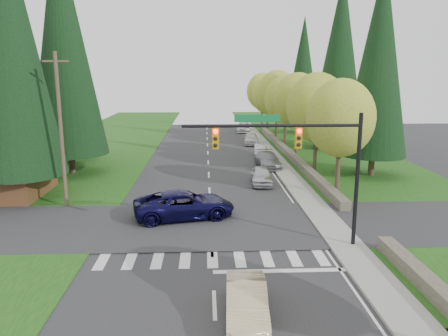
{
  "coord_description": "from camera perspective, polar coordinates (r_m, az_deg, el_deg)",
  "views": [
    {
      "loc": [
        -0.3,
        -16.15,
        8.6
      ],
      "look_at": [
        0.88,
        10.78,
        2.8
      ],
      "focal_mm": 35.0,
      "sensor_mm": 36.0,
      "label": 1
    }
  ],
  "objects": [
    {
      "name": "sedan_champagne",
      "position": [
        16.19,
        2.96,
        -17.18
      ],
      "size": [
        1.64,
        4.18,
        1.36
      ],
      "primitive_type": "imported",
      "rotation": [
        0.0,
        0.0,
        -0.05
      ],
      "color": "beige",
      "rests_on": "ground"
    },
    {
      "name": "conifer_e_a",
      "position": [
        38.9,
        19.59,
        13.22
      ],
      "size": [
        5.44,
        5.44,
        17.8
      ],
      "color": "#38281C",
      "rests_on": "ground"
    },
    {
      "name": "parked_car_d",
      "position": [
        54.72,
        3.58,
        3.84
      ],
      "size": [
        2.2,
        4.4,
        1.44
      ],
      "primitive_type": "imported",
      "rotation": [
        0.0,
        0.0,
        -0.12
      ],
      "color": "silver",
      "rests_on": "ground"
    },
    {
      "name": "conifer_w_e",
      "position": [
        46.26,
        -20.33,
        13.51
      ],
      "size": [
        5.78,
        5.78,
        18.8
      ],
      "color": "#38281C",
      "rests_on": "ground"
    },
    {
      "name": "cross_street",
      "position": [
        25.64,
        -1.71,
        -7.46
      ],
      "size": [
        120.0,
        8.0,
        0.1
      ],
      "primitive_type": "cube",
      "color": "#28282B",
      "rests_on": "ground"
    },
    {
      "name": "grass_east",
      "position": [
        39.47,
        17.25,
        -0.95
      ],
      "size": [
        14.0,
        110.0,
        0.06
      ],
      "primitive_type": "cube",
      "color": "#164913",
      "rests_on": "ground"
    },
    {
      "name": "decid_tree_2",
      "position": [
        45.22,
        9.59,
        8.59
      ],
      "size": [
        5.0,
        5.0,
        8.82
      ],
      "color": "#38281C",
      "rests_on": "ground"
    },
    {
      "name": "curb_east",
      "position": [
        39.61,
        6.77,
        -0.39
      ],
      "size": [
        0.2,
        80.0,
        0.13
      ],
      "primitive_type": "cube",
      "color": "gray",
      "rests_on": "ground"
    },
    {
      "name": "suv_navy",
      "position": [
        26.7,
        -5.21,
        -4.8
      ],
      "size": [
        6.54,
        4.05,
        1.69
      ],
      "primitive_type": "imported",
      "rotation": [
        0.0,
        0.0,
        1.79
      ],
      "color": "#0D0B37",
      "rests_on": "ground"
    },
    {
      "name": "parked_car_c",
      "position": [
        46.23,
        4.86,
        2.19
      ],
      "size": [
        1.71,
        4.04,
        1.3
      ],
      "primitive_type": "imported",
      "rotation": [
        0.0,
        0.0,
        -0.09
      ],
      "color": "silver",
      "rests_on": "ground"
    },
    {
      "name": "decid_tree_0",
      "position": [
        31.76,
        14.99,
        6.31
      ],
      "size": [
        4.8,
        4.8,
        8.37
      ],
      "color": "#38281C",
      "rests_on": "ground"
    },
    {
      "name": "conifer_e_c",
      "position": [
        65.73,
        10.29,
        12.56
      ],
      "size": [
        5.1,
        5.1,
        16.8
      ],
      "color": "#38281C",
      "rests_on": "ground"
    },
    {
      "name": "parked_car_a",
      "position": [
        34.88,
        4.96,
        -1.0
      ],
      "size": [
        1.96,
        4.21,
        1.39
      ],
      "primitive_type": "imported",
      "rotation": [
        0.0,
        0.0,
        -0.08
      ],
      "color": "silver",
      "rests_on": "ground"
    },
    {
      "name": "sidewalk_east",
      "position": [
        39.76,
        7.98,
        -0.37
      ],
      "size": [
        1.8,
        80.0,
        0.13
      ],
      "primitive_type": "cube",
      "color": "gray",
      "rests_on": "ground"
    },
    {
      "name": "decid_tree_6",
      "position": [
        72.83,
        5.05,
        9.95
      ],
      "size": [
        5.2,
        5.2,
        8.86
      ],
      "color": "#38281C",
      "rests_on": "ground"
    },
    {
      "name": "conifer_w_a",
      "position": [
        32.79,
        -26.22,
        14.77
      ],
      "size": [
        6.12,
        6.12,
        19.8
      ],
      "color": "#38281C",
      "rests_on": "ground"
    },
    {
      "name": "conifer_w_c",
      "position": [
        40.0,
        -20.27,
        15.28
      ],
      "size": [
        6.46,
        6.46,
        20.8
      ],
      "color": "#38281C",
      "rests_on": "ground"
    },
    {
      "name": "decid_tree_4",
      "position": [
        59.0,
        6.95,
        9.59
      ],
      "size": [
        5.4,
        5.4,
        9.18
      ],
      "color": "#38281C",
      "rests_on": "ground"
    },
    {
      "name": "conifer_e_b",
      "position": [
        52.48,
        14.89,
        14.15
      ],
      "size": [
        6.12,
        6.12,
        19.8
      ],
      "color": "#38281C",
      "rests_on": "ground"
    },
    {
      "name": "ground",
      "position": [
        18.31,
        -1.33,
        -15.89
      ],
      "size": [
        120.0,
        120.0,
        0.0
      ],
      "primitive_type": "plane",
      "color": "#28282B",
      "rests_on": "ground"
    },
    {
      "name": "stone_wall_north",
      "position": [
        47.72,
        8.27,
        2.06
      ],
      "size": [
        0.7,
        40.0,
        0.7
      ],
      "primitive_type": "cube",
      "color": "#4C4438",
      "rests_on": "ground"
    },
    {
      "name": "utility_pole",
      "position": [
        29.82,
        -20.54,
        4.71
      ],
      "size": [
        1.6,
        0.24,
        10.0
      ],
      "color": "#473828",
      "rests_on": "ground"
    },
    {
      "name": "decid_tree_3",
      "position": [
        52.11,
        8.09,
        8.8
      ],
      "size": [
        5.0,
        5.0,
        8.55
      ],
      "color": "#38281C",
      "rests_on": "ground"
    },
    {
      "name": "traffic_signal",
      "position": [
        21.48,
        10.09,
        2.26
      ],
      "size": [
        8.7,
        0.37,
        6.8
      ],
      "color": "black",
      "rests_on": "ground"
    },
    {
      "name": "grass_west",
      "position": [
        39.27,
        -21.32,
        -1.31
      ],
      "size": [
        14.0,
        110.0,
        0.06
      ],
      "primitive_type": "cube",
      "color": "#164913",
      "rests_on": "ground"
    },
    {
      "name": "decid_tree_1",
      "position": [
        38.48,
        12.05,
        7.7
      ],
      "size": [
        5.2,
        5.2,
        8.8
      ],
      "color": "#38281C",
      "rests_on": "ground"
    },
    {
      "name": "decid_tree_5",
      "position": [
        65.9,
        5.76,
        9.42
      ],
      "size": [
        4.8,
        4.8,
        8.3
      ],
      "color": "#38281C",
      "rests_on": "ground"
    },
    {
      "name": "parked_car_e",
      "position": [
        66.73,
        2.58,
        5.35
      ],
      "size": [
        2.56,
        5.13,
        1.43
      ],
      "primitive_type": "imported",
      "rotation": [
        0.0,
        0.0,
        -0.12
      ],
      "color": "silver",
      "rests_on": "ground"
    },
    {
      "name": "parked_car_b",
      "position": [
        41.2,
        5.76,
        1.04
      ],
      "size": [
        2.18,
        4.97,
        1.42
      ],
      "primitive_type": "imported",
      "rotation": [
        0.0,
        0.0,
        0.04
      ],
      "color": "gray",
      "rests_on": "ground"
    }
  ]
}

